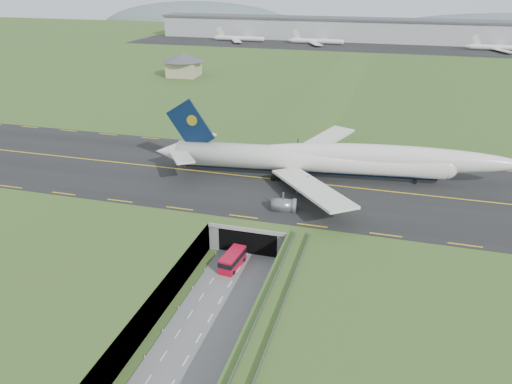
% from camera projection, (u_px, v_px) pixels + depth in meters
% --- Properties ---
extents(ground, '(900.00, 900.00, 0.00)m').
position_uv_depth(ground, '(235.00, 276.00, 92.11)').
color(ground, '#2F5120').
rests_on(ground, ground).
extents(airfield_deck, '(800.00, 800.00, 6.00)m').
position_uv_depth(airfield_deck, '(235.00, 262.00, 90.89)').
color(airfield_deck, gray).
rests_on(airfield_deck, ground).
extents(trench_road, '(12.00, 75.00, 0.20)m').
position_uv_depth(trench_road, '(222.00, 299.00, 85.47)').
color(trench_road, slate).
rests_on(trench_road, ground).
extents(taxiway, '(800.00, 44.00, 0.18)m').
position_uv_depth(taxiway, '(278.00, 180.00, 118.67)').
color(taxiway, black).
rests_on(taxiway, airfield_deck).
extents(tunnel_portal, '(17.00, 22.30, 6.00)m').
position_uv_depth(tunnel_portal, '(259.00, 220.00, 105.46)').
color(tunnel_portal, gray).
rests_on(tunnel_portal, ground).
extents(guideway, '(3.00, 53.00, 7.05)m').
position_uv_depth(guideway, '(267.00, 329.00, 70.40)').
color(guideway, '#A8A8A3').
rests_on(guideway, ground).
extents(jumbo_jet, '(85.91, 56.41, 18.79)m').
position_uv_depth(jumbo_jet, '(333.00, 160.00, 117.09)').
color(jumbo_jet, silver).
rests_on(jumbo_jet, ground).
extents(shuttle_tram, '(3.55, 7.55, 2.98)m').
position_uv_depth(shuttle_tram, '(233.00, 260.00, 94.14)').
color(shuttle_tram, '#B30B26').
rests_on(shuttle_tram, ground).
extents(service_building, '(20.95, 20.95, 10.73)m').
position_uv_depth(service_building, '(183.00, 63.00, 233.42)').
color(service_building, tan).
rests_on(service_building, ground).
extents(cargo_terminal, '(320.00, 67.00, 15.60)m').
position_uv_depth(cargo_terminal, '(366.00, 30.00, 349.86)').
color(cargo_terminal, '#B2B2B2').
rests_on(cargo_terminal, ground).
extents(distant_hills, '(700.00, 91.00, 60.00)m').
position_uv_depth(distant_hills, '(447.00, 38.00, 455.95)').
color(distant_hills, slate).
rests_on(distant_hills, ground).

